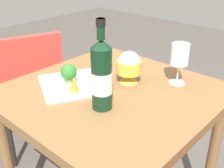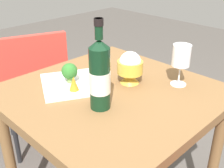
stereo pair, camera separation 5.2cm
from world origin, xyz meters
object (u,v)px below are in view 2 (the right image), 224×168
at_px(broccoli_floret, 70,72).
at_px(wine_glass, 181,57).
at_px(chair_by_wall, 34,82).
at_px(rice_bowl, 130,67).
at_px(carrot_garnish_left, 74,83).
at_px(wine_bottle, 100,75).
at_px(carrot_garnish_right, 71,69).
at_px(serving_plate, 72,84).

bearing_deg(broccoli_floret, wine_glass, -133.58).
relative_size(wine_glass, broccoli_floret, 2.09).
distance_m(chair_by_wall, rice_bowl, 0.80).
bearing_deg(wine_glass, rice_bowl, 39.34).
bearing_deg(chair_by_wall, carrot_garnish_left, -84.81).
distance_m(chair_by_wall, broccoli_floret, 0.66).
distance_m(rice_bowl, carrot_garnish_left, 0.25).
relative_size(chair_by_wall, wine_bottle, 2.57).
xyz_separation_m(wine_bottle, carrot_garnish_right, (0.28, -0.08, -0.09)).
height_order(rice_bowl, serving_plate, rice_bowl).
bearing_deg(wine_bottle, chair_by_wall, -11.99).
distance_m(chair_by_wall, carrot_garnish_right, 0.59).
bearing_deg(wine_glass, broccoli_floret, 46.42).
xyz_separation_m(wine_bottle, carrot_garnish_left, (0.15, 0.00, -0.09)).
relative_size(wine_bottle, rice_bowl, 2.34).
height_order(carrot_garnish_left, carrot_garnish_right, carrot_garnish_left).
bearing_deg(carrot_garnish_right, chair_by_wall, -9.52).
bearing_deg(rice_bowl, broccoli_floret, 52.20).
distance_m(serving_plate, broccoli_floret, 0.06).
height_order(wine_bottle, carrot_garnish_left, wine_bottle).
xyz_separation_m(rice_bowl, carrot_garnish_right, (0.22, 0.15, -0.03)).
distance_m(rice_bowl, serving_plate, 0.26).
height_order(serving_plate, carrot_garnish_right, carrot_garnish_right).
distance_m(wine_bottle, carrot_garnish_left, 0.18).
height_order(wine_bottle, serving_plate, wine_bottle).
bearing_deg(chair_by_wall, rice_bowl, -64.94).
height_order(chair_by_wall, wine_bottle, wine_bottle).
bearing_deg(serving_plate, rice_bowl, -128.21).
xyz_separation_m(wine_bottle, wine_glass, (-0.10, -0.37, -0.00)).
bearing_deg(carrot_garnish_left, serving_plate, -31.61).
relative_size(broccoli_floret, carrot_garnish_right, 1.62).
height_order(wine_bottle, wine_glass, wine_bottle).
bearing_deg(carrot_garnish_right, broccoli_floret, 139.53).
relative_size(wine_bottle, wine_glass, 1.85).
relative_size(rice_bowl, broccoli_floret, 1.65).
xyz_separation_m(rice_bowl, broccoli_floret, (0.16, 0.20, -0.01)).
xyz_separation_m(wine_glass, broccoli_floret, (0.32, 0.34, -0.06)).
relative_size(serving_plate, carrot_garnish_right, 6.38).
bearing_deg(broccoli_floret, chair_by_wall, -13.53).
relative_size(wine_glass, carrot_garnish_right, 3.38).
xyz_separation_m(wine_glass, carrot_garnish_left, (0.25, 0.37, -0.08)).
bearing_deg(carrot_garnish_left, rice_bowl, -110.73).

